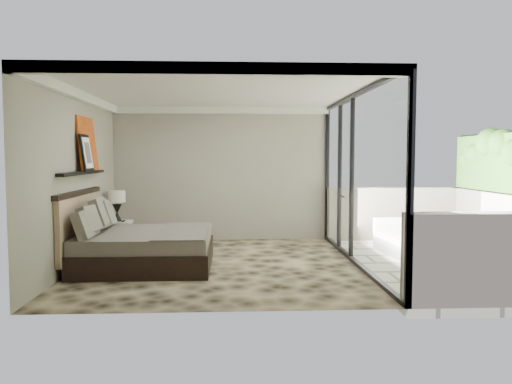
{
  "coord_description": "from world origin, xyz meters",
  "views": [
    {
      "loc": [
        0.21,
        -8.05,
        1.75
      ],
      "look_at": [
        0.63,
        0.4,
        1.16
      ],
      "focal_mm": 35.0,
      "sensor_mm": 36.0,
      "label": 1
    }
  ],
  "objects_px": {
    "nightstand": "(119,235)",
    "bed": "(140,245)",
    "lounger": "(406,244)",
    "ottoman": "(439,235)",
    "table_lamp": "(117,202)"
  },
  "relations": [
    {
      "from": "bed",
      "to": "table_lamp",
      "type": "distance_m",
      "value": 1.93
    },
    {
      "from": "nightstand",
      "to": "ottoman",
      "type": "bearing_deg",
      "value": -19.34
    },
    {
      "from": "table_lamp",
      "to": "lounger",
      "type": "xyz_separation_m",
      "value": [
        5.36,
        -0.87,
        -0.71
      ]
    },
    {
      "from": "ottoman",
      "to": "nightstand",
      "type": "bearing_deg",
      "value": 177.56
    },
    {
      "from": "bed",
      "to": "ottoman",
      "type": "xyz_separation_m",
      "value": [
        5.51,
        1.48,
        -0.11
      ]
    },
    {
      "from": "lounger",
      "to": "table_lamp",
      "type": "bearing_deg",
      "value": 167.38
    },
    {
      "from": "nightstand",
      "to": "bed",
      "type": "bearing_deg",
      "value": -84.68
    },
    {
      "from": "ottoman",
      "to": "lounger",
      "type": "bearing_deg",
      "value": -143.61
    },
    {
      "from": "bed",
      "to": "nightstand",
      "type": "relative_size",
      "value": 4.51
    },
    {
      "from": "table_lamp",
      "to": "ottoman",
      "type": "relative_size",
      "value": 1.28
    },
    {
      "from": "bed",
      "to": "ottoman",
      "type": "height_order",
      "value": "bed"
    },
    {
      "from": "lounger",
      "to": "ottoman",
      "type": "bearing_deg",
      "value": 33.01
    },
    {
      "from": "ottoman",
      "to": "lounger",
      "type": "height_order",
      "value": "lounger"
    },
    {
      "from": "bed",
      "to": "table_lamp",
      "type": "bearing_deg",
      "value": 113.31
    },
    {
      "from": "nightstand",
      "to": "lounger",
      "type": "distance_m",
      "value": 5.42
    }
  ]
}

